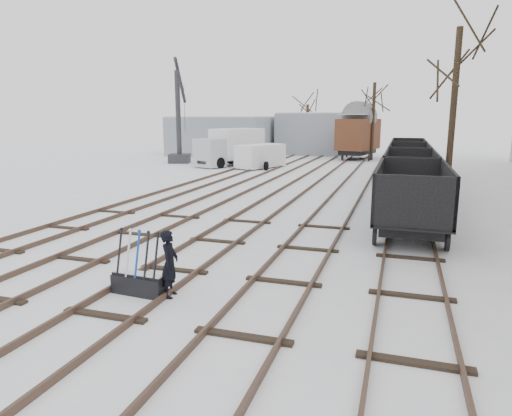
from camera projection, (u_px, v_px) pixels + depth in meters
The scene contains 17 objects.
ground at pixel (174, 271), 12.13m from camera, with size 120.00×120.00×0.00m, color white.
tracks at pixel (292, 191), 24.89m from camera, with size 13.90×52.00×0.16m.
shed_left at pixel (223, 136), 49.24m from camera, with size 10.00×8.00×4.10m.
shed_right at pixel (312, 133), 50.25m from camera, with size 7.00×6.00×4.50m.
ground_frame at pixel (139, 282), 10.48m from camera, with size 1.33×0.52×1.49m.
worker at pixel (170, 264), 10.26m from camera, with size 0.56×0.37×1.55m, color black.
freight_wagon_a at pixel (411, 208), 15.85m from camera, with size 2.35×5.88×2.40m.
freight_wagon_b at pixel (409, 183), 21.83m from camera, with size 2.35×5.88×2.40m.
freight_wagon_c at pixel (408, 169), 27.80m from camera, with size 2.35×5.88×2.40m.
freight_wagon_d at pixel (407, 160), 33.78m from camera, with size 2.35×5.88×2.40m.
box_van_wagon at pixel (358, 133), 43.77m from camera, with size 4.18×6.11×4.26m.
lorry at pixel (231, 147), 38.22m from camera, with size 3.90×7.05×3.06m.
panel_van at pixel (260, 156), 36.31m from camera, with size 3.37×4.65×1.88m.
crane at pixel (180, 136), 40.42m from camera, with size 2.26×5.38×9.01m.
tree_near at pixel (453, 117), 21.57m from camera, with size 0.30×0.30×8.07m, color black.
tree_far_left at pixel (307, 130), 48.91m from camera, with size 0.30×0.30×5.34m, color black.
tree_far_right at pixel (373, 122), 42.55m from camera, with size 0.30×0.30×7.14m, color black.
Camera 1 is at (5.60, -10.36, 4.02)m, focal length 32.00 mm.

